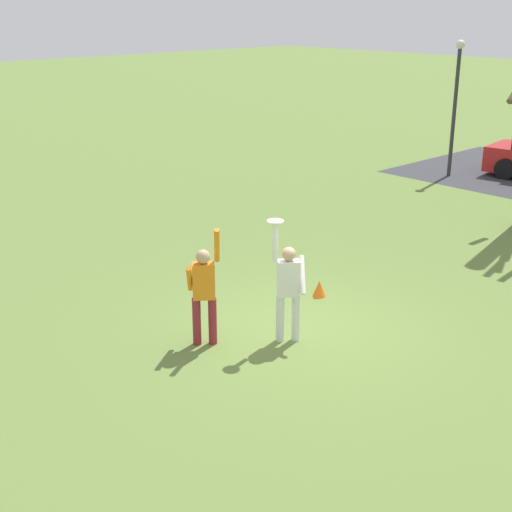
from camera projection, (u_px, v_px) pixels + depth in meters
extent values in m
plane|color=olive|center=(298.00, 329.00, 12.54)|extent=(120.00, 120.00, 0.00)
cylinder|color=silver|center=(296.00, 318.00, 12.00)|extent=(0.14, 0.14, 0.82)
cylinder|color=silver|center=(280.00, 318.00, 11.97)|extent=(0.14, 0.14, 0.82)
cube|color=silver|center=(288.00, 278.00, 11.75)|extent=(0.39, 0.42, 0.60)
sphere|color=tan|center=(289.00, 254.00, 11.61)|extent=(0.23, 0.23, 0.23)
cylinder|color=silver|center=(302.00, 275.00, 11.75)|extent=(0.41, 0.35, 0.59)
cylinder|color=silver|center=(275.00, 242.00, 11.52)|extent=(0.09, 0.09, 0.66)
cylinder|color=maroon|center=(197.00, 321.00, 11.85)|extent=(0.14, 0.14, 0.82)
cylinder|color=maroon|center=(213.00, 321.00, 11.88)|extent=(0.14, 0.14, 0.82)
cube|color=orange|center=(204.00, 281.00, 11.63)|extent=(0.39, 0.42, 0.60)
sphere|color=tan|center=(203.00, 257.00, 11.49)|extent=(0.23, 0.23, 0.23)
cylinder|color=orange|center=(190.00, 279.00, 11.59)|extent=(0.41, 0.35, 0.59)
cylinder|color=orange|center=(217.00, 245.00, 11.45)|extent=(0.31, 0.26, 0.65)
cylinder|color=white|center=(275.00, 221.00, 11.40)|extent=(0.27, 0.27, 0.02)
cylinder|color=black|center=(505.00, 169.00, 22.96)|extent=(0.68, 0.31, 0.66)
cylinder|color=#2D2D33|center=(454.00, 114.00, 22.84)|extent=(0.12, 0.12, 4.00)
sphere|color=silver|center=(460.00, 44.00, 22.13)|extent=(0.28, 0.28, 0.28)
cone|color=orange|center=(319.00, 289.00, 13.87)|extent=(0.26, 0.26, 0.32)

